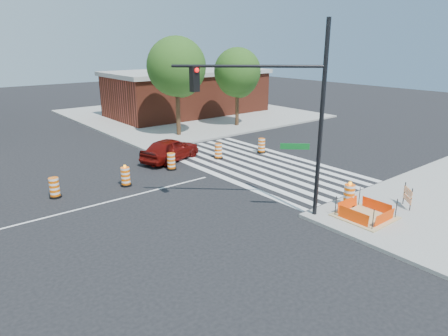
% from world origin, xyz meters
% --- Properties ---
extents(ground, '(120.00, 120.00, 0.00)m').
position_xyz_m(ground, '(0.00, 0.00, 0.00)').
color(ground, black).
rests_on(ground, ground).
extents(sidewalk_ne, '(22.00, 22.00, 0.15)m').
position_xyz_m(sidewalk_ne, '(18.00, 18.00, 0.07)').
color(sidewalk_ne, gray).
rests_on(sidewalk_ne, ground).
extents(crosswalk_east, '(6.75, 13.50, 0.01)m').
position_xyz_m(crosswalk_east, '(10.95, 0.00, 0.01)').
color(crosswalk_east, silver).
rests_on(crosswalk_east, ground).
extents(lane_centerline, '(14.00, 0.12, 0.01)m').
position_xyz_m(lane_centerline, '(0.00, 0.00, 0.01)').
color(lane_centerline, silver).
rests_on(lane_centerline, ground).
extents(excavation_pit, '(2.20, 2.20, 0.90)m').
position_xyz_m(excavation_pit, '(9.00, -9.00, 0.22)').
color(excavation_pit, tan).
rests_on(excavation_pit, ground).
extents(brick_storefront, '(16.50, 8.50, 4.60)m').
position_xyz_m(brick_storefront, '(18.00, 18.00, 2.32)').
color(brick_storefront, maroon).
rests_on(brick_storefront, ground).
extents(red_coupe, '(4.76, 3.09, 1.51)m').
position_xyz_m(red_coupe, '(7.26, 4.19, 0.75)').
color(red_coupe, '#5D0B08').
rests_on(red_coupe, ground).
extents(signal_pole_se, '(4.68, 4.27, 8.19)m').
position_xyz_m(signal_pole_se, '(6.28, -6.27, 5.02)').
color(signal_pole_se, black).
rests_on(signal_pole_se, ground).
extents(pit_drum, '(0.61, 0.61, 1.21)m').
position_xyz_m(pit_drum, '(9.45, -7.84, 0.65)').
color(pit_drum, black).
rests_on(pit_drum, ground).
extents(barricade, '(0.63, 0.70, 1.06)m').
position_xyz_m(barricade, '(11.47, -9.58, 0.73)').
color(barricade, '#FF6505').
rests_on(barricade, ground).
extents(tree_north_c, '(4.65, 4.65, 7.91)m').
position_xyz_m(tree_north_c, '(11.53, 9.79, 5.31)').
color(tree_north_c, '#382314').
rests_on(tree_north_c, ground).
extents(tree_north_d, '(3.79, 3.79, 6.44)m').
position_xyz_m(tree_north_d, '(17.93, 9.91, 4.32)').
color(tree_north_d, '#382314').
rests_on(tree_north_d, ground).
extents(tree_north_e, '(4.12, 4.12, 7.01)m').
position_xyz_m(tree_north_e, '(17.78, 9.77, 4.71)').
color(tree_north_e, '#382314').
rests_on(tree_north_e, ground).
extents(median_drum_3, '(0.60, 0.60, 1.02)m').
position_xyz_m(median_drum_3, '(-0.66, 2.22, 0.48)').
color(median_drum_3, black).
rests_on(median_drum_3, ground).
extents(median_drum_4, '(0.60, 0.60, 1.18)m').
position_xyz_m(median_drum_4, '(2.84, 1.57, 0.49)').
color(median_drum_4, black).
rests_on(median_drum_4, ground).
extents(median_drum_5, '(0.60, 0.60, 1.02)m').
position_xyz_m(median_drum_5, '(6.27, 2.47, 0.48)').
color(median_drum_5, black).
rests_on(median_drum_5, ground).
extents(median_drum_6, '(0.60, 0.60, 1.02)m').
position_xyz_m(median_drum_6, '(9.96, 2.56, 0.48)').
color(median_drum_6, black).
rests_on(median_drum_6, ground).
extents(median_drum_7, '(0.60, 0.60, 1.02)m').
position_xyz_m(median_drum_7, '(13.21, 1.81, 0.48)').
color(median_drum_7, black).
rests_on(median_drum_7, ground).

